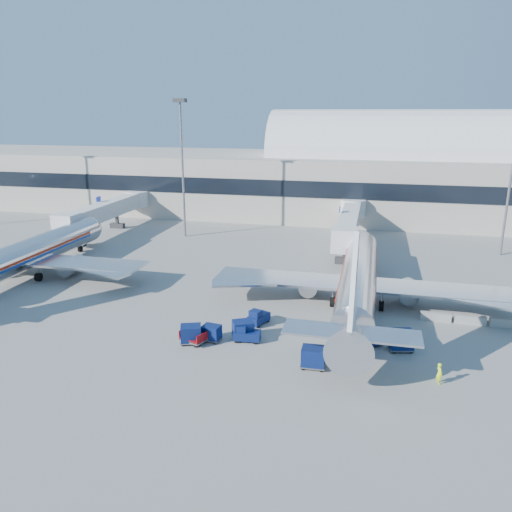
% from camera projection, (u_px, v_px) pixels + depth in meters
% --- Properties ---
extents(ground, '(260.00, 260.00, 0.00)m').
position_uv_depth(ground, '(260.00, 312.00, 53.11)').
color(ground, gray).
rests_on(ground, ground).
extents(terminal, '(170.00, 28.15, 21.00)m').
position_uv_depth(terminal, '(256.00, 175.00, 106.32)').
color(terminal, '#B2AA9E').
rests_on(terminal, ground).
extents(airliner_main, '(32.00, 37.26, 12.07)m').
position_uv_depth(airliner_main, '(358.00, 280.00, 54.28)').
color(airliner_main, silver).
rests_on(airliner_main, ground).
extents(airliner_mid, '(32.00, 37.26, 12.07)m').
position_uv_depth(airliner_mid, '(23.00, 255.00, 63.61)').
color(airliner_mid, silver).
rests_on(airliner_mid, ground).
extents(jetbridge_near, '(4.40, 27.50, 6.25)m').
position_uv_depth(jetbridge_near, '(350.00, 221.00, 79.11)').
color(jetbridge_near, silver).
rests_on(jetbridge_near, ground).
extents(jetbridge_mid, '(4.40, 27.50, 6.25)m').
position_uv_depth(jetbridge_mid, '(110.00, 209.00, 88.44)').
color(jetbridge_mid, silver).
rests_on(jetbridge_mid, ground).
extents(mast_west, '(2.00, 1.20, 22.60)m').
position_uv_depth(mast_west, '(182.00, 148.00, 81.45)').
color(mast_west, slate).
rests_on(mast_west, ground).
extents(barrier_near, '(3.00, 0.55, 0.90)m').
position_uv_depth(barrier_near, '(436.00, 317.00, 50.85)').
color(barrier_near, '#9E9E96').
rests_on(barrier_near, ground).
extents(barrier_mid, '(3.00, 0.55, 0.90)m').
position_uv_depth(barrier_mid, '(470.00, 320.00, 50.12)').
color(barrier_mid, '#9E9E96').
rests_on(barrier_mid, ground).
extents(barrier_far, '(3.00, 0.55, 0.90)m').
position_uv_depth(barrier_far, '(506.00, 323.00, 49.38)').
color(barrier_far, '#9E9E96').
rests_on(barrier_far, ground).
extents(tug_lead, '(2.59, 1.46, 1.63)m').
position_uv_depth(tug_lead, '(246.00, 334.00, 46.32)').
color(tug_lead, '#091749').
rests_on(tug_lead, ground).
extents(tug_right, '(2.32, 2.28, 1.42)m').
position_uv_depth(tug_right, '(371.00, 336.00, 46.04)').
color(tug_right, '#091749').
rests_on(tug_right, ground).
extents(tug_left, '(2.06, 2.76, 1.61)m').
position_uv_depth(tug_left, '(258.00, 317.00, 50.02)').
color(tug_left, '#091749').
rests_on(tug_left, ground).
extents(cart_train_a, '(2.49, 2.27, 1.77)m').
position_uv_depth(cart_train_a, '(243.00, 329.00, 46.74)').
color(cart_train_a, '#091749').
rests_on(cart_train_a, ground).
extents(cart_train_b, '(1.87, 1.52, 1.50)m').
position_uv_depth(cart_train_b, '(212.00, 333.00, 46.40)').
color(cart_train_b, '#091749').
rests_on(cart_train_b, ground).
extents(cart_train_c, '(2.35, 2.07, 1.72)m').
position_uv_depth(cart_train_c, '(191.00, 334.00, 45.87)').
color(cart_train_c, '#091749').
rests_on(cart_train_c, ground).
extents(cart_solo_near, '(2.07, 1.60, 1.80)m').
position_uv_depth(cart_solo_near, '(313.00, 357.00, 41.47)').
color(cart_solo_near, '#091749').
rests_on(cart_solo_near, ground).
extents(cart_solo_far, '(2.44, 2.07, 1.87)m').
position_uv_depth(cart_solo_far, '(401.00, 340.00, 44.48)').
color(cart_solo_far, '#091749').
rests_on(cart_solo_far, ground).
extents(cart_open_red, '(2.65, 2.27, 0.60)m').
position_uv_depth(cart_open_red, '(194.00, 339.00, 45.99)').
color(cart_open_red, slate).
rests_on(cart_open_red, ground).
extents(ramp_worker, '(0.63, 0.75, 1.76)m').
position_uv_depth(ramp_worker, '(439.00, 373.00, 39.02)').
color(ramp_worker, '#B1DA16').
rests_on(ramp_worker, ground).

